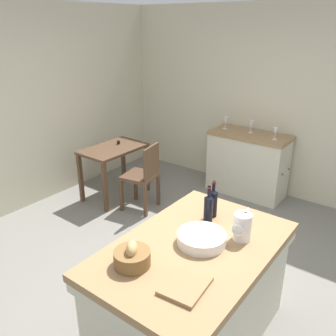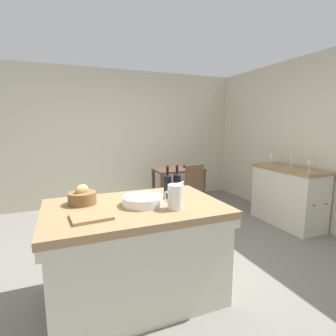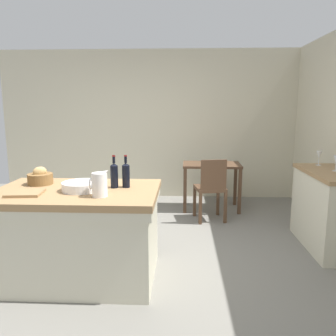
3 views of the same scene
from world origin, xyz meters
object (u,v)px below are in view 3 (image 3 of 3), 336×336
Objects in this scene: wine_bottle_dark at (126,174)px; wine_glass_left at (336,160)px; wash_bowl at (82,186)px; side_cabinet at (328,210)px; wine_glass_middle at (319,155)px; cutting_board at (25,193)px; writing_desk at (212,171)px; pitcher at (99,184)px; island_table at (78,230)px; wine_bottle_amber at (114,175)px; bread_basket at (40,178)px; wooden_chair at (211,187)px.

wine_bottle_dark is 1.73× the size of wine_glass_left.
side_cabinet is at bearing 17.77° from wash_bowl.
cutting_board is at bearing -155.35° from wine_glass_middle.
wash_bowl is at bearing -121.03° from writing_desk.
wine_glass_middle is (2.39, 1.44, 0.06)m from pitcher.
wine_bottle_amber is at bearing 15.34° from island_table.
wine_glass_middle is at bearing 89.25° from side_cabinet.
wine_glass_middle is (1.23, -1.05, 0.41)m from writing_desk.
wine_glass_middle is (3.06, 1.40, 0.15)m from cutting_board.
wash_bowl is (-1.38, -2.29, 0.29)m from writing_desk.
wine_glass_left is (3.13, 0.62, 0.10)m from bread_basket.
wash_bowl is 1.14× the size of wine_bottle_dark.
side_cabinet reaches higher than writing_desk.
pitcher is 0.31m from wash_bowl.
pitcher is 1.03× the size of bread_basket.
wine_bottle_amber is at bearing -116.80° from writing_desk.
side_cabinet is 4.53× the size of pitcher.
writing_desk is 2.40m from wine_bottle_dark.
wine_bottle_amber is (0.28, 0.12, 0.09)m from wash_bowl.
wine_bottle_dark is at bearing 14.43° from island_table.
wine_glass_left is at bearing 17.85° from wash_bowl.
wine_bottle_dark is at bearing -120.92° from wooden_chair.
wine_bottle_dark reaches higher than wine_glass_middle.
bread_basket is (-1.81, -1.47, 0.43)m from wooden_chair.
writing_desk is at bearing 53.37° from cutting_board.
wine_glass_left is (3.09, 1.02, 0.15)m from cutting_board.
wine_bottle_dark is at bearing -162.57° from side_cabinet.
writing_desk is (1.44, 2.26, 0.15)m from island_table.
bread_basket is at bearing -161.96° from wine_glass_middle.
wooden_chair is 2.61m from cutting_board.
wine_glass_left is (1.32, -0.85, 0.53)m from wooden_chair.
wine_glass_left is at bearing -84.33° from wine_glass_middle.
cutting_board reaches higher than island_table.
writing_desk is at bearing 131.41° from wine_glass_left.
wash_bowl is 1.98× the size of wine_glass_middle.
wine_glass_left reaches higher than bread_basket.
side_cabinet is 2.49m from wine_bottle_amber.
wash_bowl is 0.42m from wine_bottle_dark.
writing_desk is 0.60m from wooden_chair.
side_cabinet is at bearing 17.43° from wine_bottle_dark.
wine_bottle_dark is (0.45, 0.12, 0.52)m from island_table.
island_table is 2.88m from wine_glass_left.
side_cabinet is at bearing 16.93° from island_table.
wine_glass_left is (1.27, -1.44, 0.41)m from writing_desk.
side_cabinet is (2.66, 0.81, -0.01)m from island_table.
island_table is 0.66m from bread_basket.
wine_bottle_dark is at bearing -114.72° from writing_desk.
writing_desk is at bearing 58.97° from wash_bowl.
cutting_board is at bearing -153.78° from island_table.
cutting_board is (-1.83, -2.46, 0.26)m from writing_desk.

